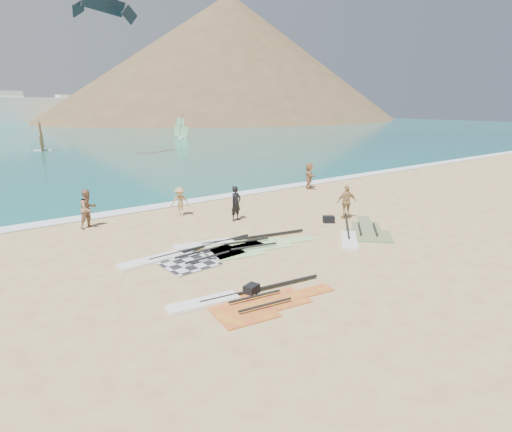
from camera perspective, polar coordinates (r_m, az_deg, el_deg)
ground at (r=17.21m, az=9.36°, el=-5.68°), size 300.00×300.00×0.00m
surf_line at (r=26.74m, az=-10.23°, el=1.64°), size 300.00×1.20×0.04m
headland_main at (r=171.12m, az=-3.30°, el=12.69°), size 143.00×143.00×45.00m
headland_minor at (r=200.52m, az=3.51°, el=12.98°), size 70.00×70.00×28.00m
rig_grey at (r=17.28m, az=-9.34°, el=-5.42°), size 6.16×2.47×0.20m
rig_green at (r=18.55m, az=-2.77°, el=-3.82°), size 6.18×3.10×0.20m
rig_orange at (r=20.70m, az=13.52°, el=-2.24°), size 5.32×4.63×0.20m
rig_red at (r=13.41m, az=-2.02°, el=-11.35°), size 5.39×2.52×0.20m
gear_bag_near at (r=13.97m, az=-0.61°, el=-9.75°), size 0.57×0.48×0.31m
gear_bag_far at (r=22.38m, az=9.67°, el=-0.44°), size 0.70×0.66×0.34m
person_wetsuit at (r=22.31m, az=-2.69°, el=1.68°), size 0.75×0.58×1.83m
beachgoer_left at (r=22.51m, az=-21.47°, el=0.91°), size 1.15×1.04×1.93m
beachgoer_mid at (r=23.58m, az=-10.09°, el=1.89°), size 1.19×1.05×1.60m
beachgoer_back at (r=23.18m, az=11.99°, el=1.84°), size 1.15×0.86×1.81m
beachgoer_right at (r=31.06m, az=7.09°, el=5.36°), size 1.48×1.77×1.91m
windsurfer_centre at (r=63.21m, az=-26.66°, el=8.85°), size 2.22×2.46×3.90m
windsurfer_right at (r=79.16m, az=-9.97°, el=11.07°), size 2.05×2.03×4.08m
kitesurf_kite at (r=51.89m, az=-19.57°, el=24.84°), size 6.41×4.15×2.41m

